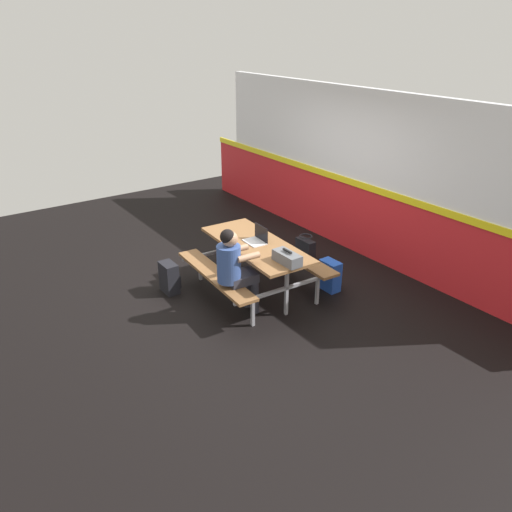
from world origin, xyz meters
TOP-DOWN VIEW (x-y plane):
  - ground_plane at (0.00, 0.00)m, footprint 10.00×10.00m
  - accent_backdrop at (0.00, 2.20)m, footprint 8.00×0.14m
  - picnic_table_main at (0.38, 0.00)m, footprint 1.87×1.64m
  - student_nearer at (0.73, -0.58)m, footprint 0.38×0.53m
  - laptop_silver at (0.35, 0.04)m, footprint 0.33×0.24m
  - toolbox_grey at (1.11, -0.04)m, footprint 0.40×0.18m
  - backpack_dark at (0.94, 0.89)m, footprint 0.30×0.22m
  - tote_bag_bright at (-0.00, 1.23)m, footprint 0.34×0.21m
  - satchel_spare at (-0.31, -0.99)m, footprint 0.30×0.22m

SIDE VIEW (x-z plane):
  - ground_plane at x=0.00m, z-range -0.02..0.00m
  - tote_bag_bright at x=0.00m, z-range -0.02..0.41m
  - backpack_dark at x=0.94m, z-range 0.00..0.44m
  - satchel_spare at x=-0.31m, z-range 0.00..0.44m
  - picnic_table_main at x=0.38m, z-range 0.20..0.94m
  - student_nearer at x=0.73m, z-range 0.10..1.31m
  - laptop_silver at x=0.35m, z-range 0.67..0.90m
  - toolbox_grey at x=1.11m, z-range 0.72..0.90m
  - accent_backdrop at x=0.00m, z-range -0.05..2.55m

